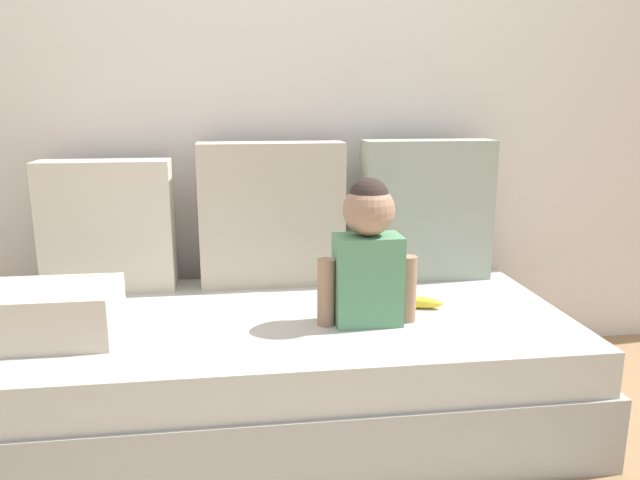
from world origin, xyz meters
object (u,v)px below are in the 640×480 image
folded_blanket (48,313)px  banana (418,302)px  throw_pillow_left (108,226)px  throw_pillow_right (426,210)px  throw_pillow_center (272,214)px  couch (281,368)px  toddler (368,251)px

folded_blanket → banana: bearing=5.5°
throw_pillow_left → throw_pillow_right: (1.21, 0.00, 0.03)m
banana → folded_blanket: size_ratio=0.42×
banana → folded_blanket: folded_blanket is taller
throw_pillow_center → folded_blanket: 0.87m
couch → toddler: bearing=-22.8°
couch → folded_blanket: (-0.70, -0.12, 0.27)m
couch → toddler: toddler is taller
throw_pillow_right → throw_pillow_center: bearing=180.0°
throw_pillow_left → toddler: (0.88, -0.47, -0.01)m
throw_pillow_left → folded_blanket: bearing=-100.9°
throw_pillow_center → toddler: bearing=-60.2°
couch → toddler: 0.52m
couch → throw_pillow_left: (-0.61, 0.36, 0.44)m
toddler → banana: (0.20, 0.11, -0.22)m
toddler → folded_blanket: size_ratio=1.17×
throw_pillow_left → toddler: throw_pillow_left is taller
toddler → folded_blanket: (-0.97, -0.00, -0.16)m
couch → throw_pillow_center: (0.00, 0.36, 0.47)m
throw_pillow_right → banana: bearing=-109.8°
throw_pillow_left → toddler: size_ratio=1.04×
throw_pillow_right → folded_blanket: (-1.30, -0.48, -0.20)m
toddler → throw_pillow_center: bearing=119.8°
couch → throw_pillow_center: size_ratio=3.59×
couch → folded_blanket: folded_blanket is taller
throw_pillow_right → banana: throw_pillow_right is taller
throw_pillow_right → folded_blanket: throw_pillow_right is taller
couch → throw_pillow_right: 0.85m
throw_pillow_center → banana: size_ratio=3.20×
throw_pillow_left → throw_pillow_right: 1.21m
throw_pillow_right → folded_blanket: size_ratio=1.37×
toddler → banana: toddler is taller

